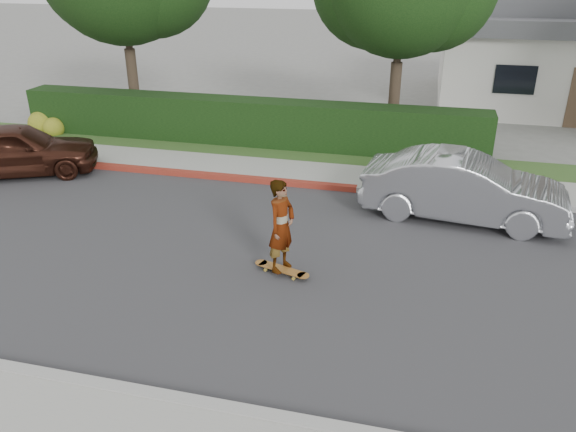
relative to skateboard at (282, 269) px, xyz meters
name	(u,v)px	position (x,y,z in m)	size (l,w,h in m)	color
ground	(279,263)	(-0.15, 0.40, -0.10)	(120.00, 120.00, 0.00)	slate
road	(279,263)	(-0.15, 0.40, -0.10)	(60.00, 8.00, 0.01)	#2D2D30
curb_near	(202,405)	(-0.15, -3.70, -0.03)	(60.00, 0.20, 0.15)	#9E9E99
curb_far	(319,186)	(-0.15, 4.50, -0.03)	(60.00, 0.20, 0.15)	#9E9E99
curb_red_section	(145,170)	(-5.15, 4.50, -0.02)	(12.00, 0.21, 0.15)	maroon
sidewalk_far	(325,175)	(-0.15, 5.40, -0.04)	(60.00, 1.60, 0.12)	gray
planting_strip	(335,157)	(-0.15, 7.00, -0.05)	(60.00, 1.60, 0.10)	#2D4C1E
hedge	(245,123)	(-3.15, 7.60, 0.65)	(15.00, 1.00, 1.50)	black
flowering_shrub	(46,125)	(-10.16, 7.14, 0.23)	(1.40, 1.00, 0.90)	#2D4C19
house	(571,51)	(7.85, 16.40, 1.99)	(10.60, 8.60, 4.30)	beige
skateboard	(282,269)	(0.00, 0.00, 0.00)	(1.19, 0.57, 0.11)	#B09030
skateboarder	(281,226)	(0.00, 0.00, 0.92)	(0.66, 0.43, 1.80)	white
car_silver	(464,188)	(3.39, 3.48, 0.65)	(1.59, 4.55, 1.50)	silver
car_maroon	(16,149)	(-8.47, 3.55, 0.62)	(1.71, 4.26, 1.45)	#3A1B12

